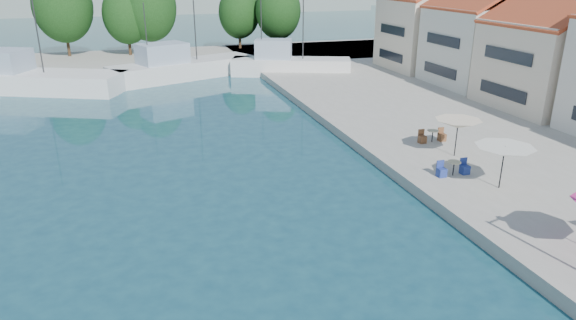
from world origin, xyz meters
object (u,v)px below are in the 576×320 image
object	(u,v)px
trawler_02	(22,80)
trawler_04	(288,65)
umbrella_cream	(458,124)
trawler_03	(181,68)
umbrella_white	(504,151)

from	to	relation	value
trawler_02	trawler_04	distance (m)	26.14
trawler_02	umbrella_cream	world-z (taller)	trawler_02
trawler_02	trawler_03	bearing A→B (deg)	30.63
umbrella_white	umbrella_cream	xyz separation A→B (m)	(0.62, 4.71, 0.01)
trawler_02	umbrella_white	world-z (taller)	trawler_02
trawler_04	umbrella_white	xyz separation A→B (m)	(0.61, -33.84, 1.44)
trawler_02	trawler_03	distance (m)	14.95
umbrella_white	trawler_03	bearing A→B (deg)	108.60
umbrella_white	umbrella_cream	bearing A→B (deg)	82.54
trawler_04	trawler_02	bearing A→B (deg)	-159.07
umbrella_cream	trawler_04	bearing A→B (deg)	92.42
trawler_03	umbrella_cream	xyz separation A→B (m)	(12.51, -30.64, 1.45)
trawler_03	trawler_02	bearing A→B (deg)	163.51
trawler_03	umbrella_white	xyz separation A→B (m)	(11.89, -35.35, 1.45)
trawler_02	trawler_04	xyz separation A→B (m)	(26.14, 0.13, 0.00)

